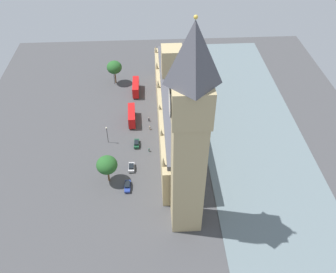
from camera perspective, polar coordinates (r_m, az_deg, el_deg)
name	(u,v)px	position (r m, az deg, el deg)	size (l,w,h in m)	color
ground_plane	(168,127)	(133.19, 0.07, 1.55)	(142.75, 142.75, 0.00)	#424244
river_thames	(248,124)	(137.67, 12.46, 2.00)	(35.54, 128.47, 0.25)	slate
parliament_building	(174,107)	(129.69, 0.92, 4.60)	(11.70, 72.75, 24.86)	tan
clock_tower	(189,138)	(82.06, 3.39, -0.19)	(8.90, 8.90, 59.04)	tan
double_decker_bus_leading	(136,87)	(150.36, -5.08, 7.74)	(2.72, 10.52, 4.75)	red
double_decker_bus_far_end	(132,116)	(134.78, -5.73, 3.28)	(2.92, 10.57, 4.75)	red
car_dark_green_by_river_gate	(137,143)	(125.36, -4.96, -1.09)	(1.89, 4.43, 1.74)	#19472D
car_silver_corner	(131,167)	(117.24, -5.77, -4.81)	(2.00, 4.03, 1.74)	#B7B7BC
car_blue_under_trees	(128,186)	(111.90, -6.38, -7.72)	(1.87, 4.75, 1.74)	navy
pedestrian_kerbside	(149,119)	(135.59, -3.02, 2.69)	(0.51, 0.61, 1.59)	black
pedestrian_near_tower	(150,128)	(131.63, -2.89, 1.34)	(0.61, 0.67, 1.62)	gray
pedestrian_opposite_hall	(149,150)	(122.95, -3.01, -2.08)	(0.48, 0.59, 1.61)	#336B60
plane_tree_midblock	(107,165)	(110.51, -9.58, -4.44)	(6.36, 6.36, 9.55)	brown
plane_tree_trailing	(114,67)	(155.21, -8.44, 10.70)	(6.25, 6.25, 10.21)	brown
street_lamp_slot_10	(107,132)	(125.38, -9.57, 0.72)	(0.56, 0.56, 6.77)	black
street_lamp_slot_11	(114,76)	(156.32, -8.51, 9.45)	(0.56, 0.56, 5.76)	black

